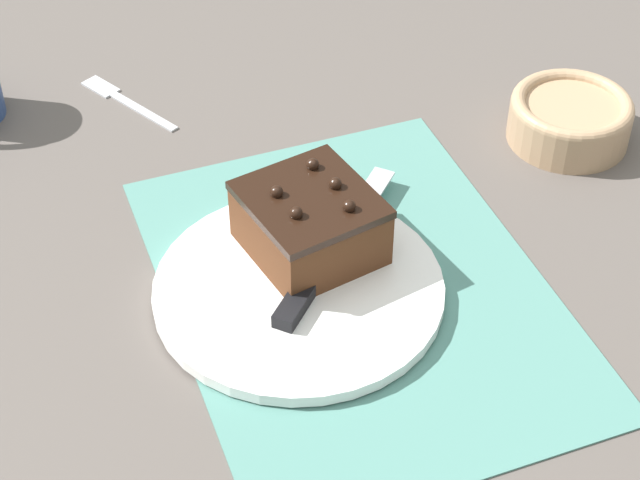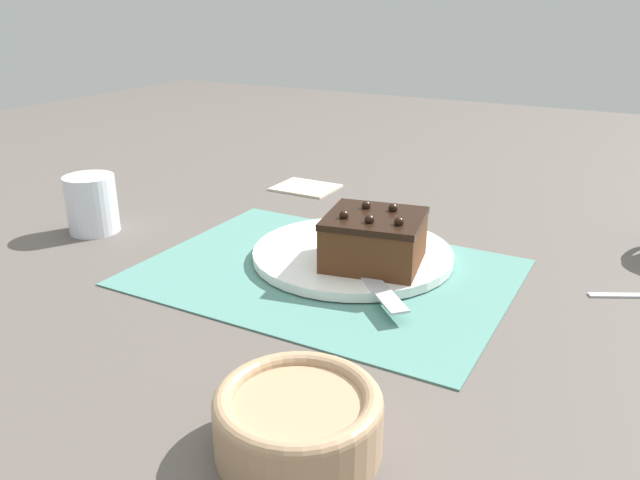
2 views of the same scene
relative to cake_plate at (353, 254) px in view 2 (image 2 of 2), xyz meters
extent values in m
plane|color=#544C47|center=(0.01, 0.05, -0.01)|extent=(3.00, 3.00, 0.00)
cube|color=slate|center=(0.01, 0.05, -0.01)|extent=(0.46, 0.34, 0.00)
cylinder|color=white|center=(0.00, 0.00, 0.00)|extent=(0.27, 0.27, 0.01)
cube|color=#512D19|center=(-0.04, 0.03, 0.03)|extent=(0.13, 0.13, 0.06)
cube|color=black|center=(-0.04, 0.03, 0.07)|extent=(0.14, 0.13, 0.01)
sphere|color=black|center=(-0.08, 0.04, 0.07)|extent=(0.01, 0.01, 0.01)
sphere|color=black|center=(-0.06, 0.00, 0.07)|extent=(0.01, 0.01, 0.01)
sphere|color=black|center=(-0.05, 0.05, 0.07)|extent=(0.01, 0.01, 0.01)
sphere|color=black|center=(-0.02, 0.01, 0.07)|extent=(0.01, 0.01, 0.01)
sphere|color=black|center=(-0.01, 0.06, 0.07)|extent=(0.01, 0.01, 0.01)
cube|color=black|center=(0.02, -0.01, 0.01)|extent=(0.07, 0.07, 0.01)
cube|color=#B7BABF|center=(-0.07, 0.08, 0.01)|extent=(0.13, 0.13, 0.00)
cylinder|color=white|center=(0.39, 0.09, 0.03)|extent=(0.07, 0.07, 0.09)
cylinder|color=tan|center=(-0.13, 0.36, 0.01)|extent=(0.13, 0.13, 0.04)
torus|color=tan|center=(-0.13, 0.36, 0.03)|extent=(0.13, 0.13, 0.02)
cube|color=beige|center=(0.23, -0.26, -0.01)|extent=(0.11, 0.09, 0.01)
cube|color=#B7BABF|center=(-0.34, -0.06, -0.01)|extent=(0.10, 0.06, 0.01)
camera|label=1|loc=(0.66, -0.23, 0.69)|focal=60.00mm
camera|label=2|loc=(-0.34, 0.70, 0.32)|focal=35.00mm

